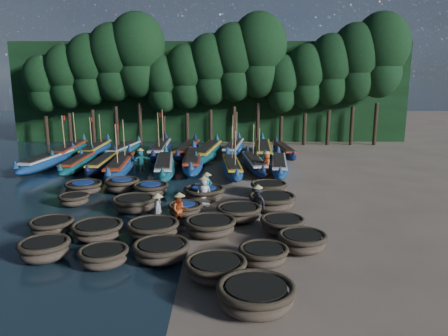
{
  "coord_description": "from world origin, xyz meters",
  "views": [
    {
      "loc": [
        1.6,
        -22.55,
        6.87
      ],
      "look_at": [
        1.49,
        3.15,
        1.3
      ],
      "focal_mm": 35.0,
      "sensor_mm": 36.0,
      "label": 1
    }
  ],
  "objects_px": {
    "coracle_7": "(161,251)",
    "long_boat_2": "(103,164)",
    "coracle_9": "(302,241)",
    "coracle_14": "(282,225)",
    "coracle_11": "(97,230)",
    "long_boat_8": "(279,165)",
    "coracle_3": "(216,268)",
    "coracle_19": "(272,201)",
    "long_boat_1": "(78,163)",
    "fisherman_4": "(158,210)",
    "long_boat_12": "(160,150)",
    "long_boat_14": "(208,152)",
    "coracle_20": "(84,187)",
    "coracle_8": "(263,255)",
    "long_boat_7": "(254,164)",
    "long_boat_0": "(48,161)",
    "long_boat_16": "(263,151)",
    "coracle_22": "(151,189)",
    "coracle_15": "(74,199)",
    "coracle_4": "(256,296)",
    "coracle_10": "(52,226)",
    "coracle_17": "(185,209)",
    "coracle_12": "(153,229)",
    "long_boat_11": "(124,150)",
    "fisherman_1": "(207,186)",
    "coracle_16": "(134,204)",
    "fisherman_5": "(141,160)",
    "long_boat_10": "(96,150)",
    "long_boat_13": "(187,150)",
    "coracle_13": "(210,226)",
    "long_boat_3": "(120,166)",
    "coracle_5": "(44,249)",
    "fisherman_0": "(204,191)",
    "coracle_21": "(122,185)",
    "fisherman_6": "(267,164)",
    "coracle_6": "(103,256)",
    "coracle_23": "(204,194)",
    "coracle_24": "(269,188)",
    "long_boat_5": "(193,161)",
    "long_boat_15": "(234,148)"
  },
  "relations": [
    {
      "from": "long_boat_12",
      "to": "long_boat_15",
      "type": "relative_size",
      "value": 1.09
    },
    {
      "from": "long_boat_1",
      "to": "fisherman_5",
      "type": "distance_m",
      "value": 4.66
    },
    {
      "from": "coracle_13",
      "to": "coracle_19",
      "type": "height_order",
      "value": "coracle_19"
    },
    {
      "from": "coracle_9",
      "to": "coracle_14",
      "type": "height_order",
      "value": "coracle_9"
    },
    {
      "from": "coracle_23",
      "to": "fisherman_5",
      "type": "relative_size",
      "value": 1.28
    },
    {
      "from": "long_boat_2",
      "to": "fisherman_4",
      "type": "bearing_deg",
      "value": -63.74
    },
    {
      "from": "coracle_12",
      "to": "coracle_13",
      "type": "relative_size",
      "value": 1.07
    },
    {
      "from": "coracle_11",
      "to": "long_boat_8",
      "type": "relative_size",
      "value": 0.35
    },
    {
      "from": "long_boat_0",
      "to": "long_boat_16",
      "type": "xyz_separation_m",
      "value": [
        16.25,
        4.2,
        0.07
      ]
    },
    {
      "from": "coracle_7",
      "to": "long_boat_2",
      "type": "relative_size",
      "value": 0.29
    },
    {
      "from": "coracle_5",
      "to": "fisherman_4",
      "type": "xyz_separation_m",
      "value": [
        3.72,
        3.66,
        0.38
      ]
    },
    {
      "from": "coracle_15",
      "to": "long_boat_10",
      "type": "distance_m",
      "value": 14.5
    },
    {
      "from": "coracle_12",
      "to": "fisherman_5",
      "type": "distance_m",
      "value": 13.46
    },
    {
      "from": "coracle_20",
      "to": "coracle_3",
      "type": "bearing_deg",
      "value": -53.49
    },
    {
      "from": "coracle_3",
      "to": "long_boat_1",
      "type": "xyz_separation_m",
      "value": [
        -10.4,
        17.31,
        0.1
      ]
    },
    {
      "from": "coracle_4",
      "to": "long_boat_14",
      "type": "relative_size",
      "value": 0.32
    },
    {
      "from": "long_boat_3",
      "to": "long_boat_7",
      "type": "relative_size",
      "value": 1.13
    },
    {
      "from": "coracle_9",
      "to": "coracle_24",
      "type": "height_order",
      "value": "coracle_24"
    },
    {
      "from": "long_boat_7",
      "to": "long_boat_15",
      "type": "distance_m",
      "value": 6.39
    },
    {
      "from": "long_boat_11",
      "to": "fisherman_1",
      "type": "distance_m",
      "value": 15.6
    },
    {
      "from": "coracle_4",
      "to": "coracle_8",
      "type": "distance_m",
      "value": 3.26
    },
    {
      "from": "long_boat_0",
      "to": "long_boat_16",
      "type": "relative_size",
      "value": 0.87
    },
    {
      "from": "coracle_4",
      "to": "coracle_13",
      "type": "relative_size",
      "value": 1.13
    },
    {
      "from": "long_boat_10",
      "to": "long_boat_13",
      "type": "height_order",
      "value": "long_boat_10"
    },
    {
      "from": "long_boat_11",
      "to": "long_boat_14",
      "type": "relative_size",
      "value": 0.82
    },
    {
      "from": "coracle_21",
      "to": "fisherman_6",
      "type": "bearing_deg",
      "value": 24.33
    },
    {
      "from": "long_boat_13",
      "to": "coracle_7",
      "type": "bearing_deg",
      "value": -82.21
    },
    {
      "from": "coracle_15",
      "to": "coracle_4",
      "type": "bearing_deg",
      "value": -49.46
    },
    {
      "from": "coracle_12",
      "to": "long_boat_1",
      "type": "bearing_deg",
      "value": 119.5
    },
    {
      "from": "coracle_3",
      "to": "coracle_22",
      "type": "relative_size",
      "value": 1.28
    },
    {
      "from": "coracle_14",
      "to": "coracle_17",
      "type": "distance_m",
      "value": 5.04
    },
    {
      "from": "fisherman_4",
      "to": "long_boat_1",
      "type": "bearing_deg",
      "value": 33.64
    },
    {
      "from": "coracle_8",
      "to": "long_boat_7",
      "type": "xyz_separation_m",
      "value": [
        0.66,
        15.84,
        0.13
      ]
    },
    {
      "from": "coracle_12",
      "to": "fisherman_0",
      "type": "relative_size",
      "value": 1.53
    },
    {
      "from": "coracle_11",
      "to": "coracle_16",
      "type": "xyz_separation_m",
      "value": [
        0.77,
        3.75,
        0.04
      ]
    },
    {
      "from": "coracle_13",
      "to": "long_boat_0",
      "type": "distance_m",
      "value": 18.47
    },
    {
      "from": "long_boat_1",
      "to": "fisherman_4",
      "type": "relative_size",
      "value": 4.42
    },
    {
      "from": "coracle_16",
      "to": "long_boat_7",
      "type": "relative_size",
      "value": 0.33
    },
    {
      "from": "coracle_22",
      "to": "long_boat_5",
      "type": "relative_size",
      "value": 0.23
    },
    {
      "from": "coracle_3",
      "to": "coracle_19",
      "type": "bearing_deg",
      "value": 70.59
    },
    {
      "from": "coracle_10",
      "to": "coracle_17",
      "type": "height_order",
      "value": "coracle_10"
    },
    {
      "from": "coracle_24",
      "to": "long_boat_1",
      "type": "bearing_deg",
      "value": 152.13
    },
    {
      "from": "coracle_23",
      "to": "fisherman_0",
      "type": "distance_m",
      "value": 0.88
    },
    {
      "from": "long_boat_12",
      "to": "long_boat_14",
      "type": "bearing_deg",
      "value": -15.71
    },
    {
      "from": "coracle_8",
      "to": "coracle_14",
      "type": "height_order",
      "value": "coracle_14"
    },
    {
      "from": "coracle_7",
      "to": "coracle_19",
      "type": "xyz_separation_m",
      "value": [
        4.77,
        6.19,
        0.06
      ]
    },
    {
      "from": "coracle_19",
      "to": "coracle_22",
      "type": "distance_m",
      "value": 7.07
    },
    {
      "from": "coracle_11",
      "to": "coracle_13",
      "type": "height_order",
      "value": "coracle_13"
    },
    {
      "from": "coracle_6",
      "to": "long_boat_8",
      "type": "height_order",
      "value": "long_boat_8"
    },
    {
      "from": "long_boat_11",
      "to": "fisherman_1",
      "type": "relative_size",
      "value": 4.17
    }
  ]
}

